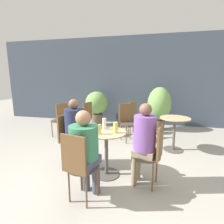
# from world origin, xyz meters

# --- Properties ---
(ground_plane) EXTENTS (20.00, 20.00, 0.00)m
(ground_plane) POSITION_xyz_m (0.00, 0.00, 0.00)
(ground_plane) COLOR #9E998E
(storefront_wall) EXTENTS (10.00, 0.06, 3.00)m
(storefront_wall) POSITION_xyz_m (0.00, 3.78, 1.50)
(storefront_wall) COLOR #3D4756
(storefront_wall) RESTS_ON ground_plane
(cafe_table_near) EXTENTS (0.65, 0.65, 0.75)m
(cafe_table_near) POSITION_xyz_m (0.06, 0.23, 0.52)
(cafe_table_near) COLOR #514C47
(cafe_table_near) RESTS_ON ground_plane
(cafe_table_far) EXTENTS (0.65, 0.65, 0.75)m
(cafe_table_far) POSITION_xyz_m (1.26, 1.57, 0.52)
(cafe_table_far) COLOR #514C47
(cafe_table_far) RESTS_ON ground_plane
(bistro_chair_0) EXTENTS (0.44, 0.42, 0.95)m
(bistro_chair_0) POSITION_xyz_m (-0.69, 0.39, 0.57)
(bistro_chair_0) COLOR #42382D
(bistro_chair_0) RESTS_ON ground_plane
(bistro_chair_1) EXTENTS (0.42, 0.44, 0.95)m
(bistro_chair_1) POSITION_xyz_m (-0.10, -0.52, 0.57)
(bistro_chair_1) COLOR #42382D
(bistro_chair_1) RESTS_ON ground_plane
(bistro_chair_2) EXTENTS (0.44, 0.42, 0.95)m
(bistro_chair_2) POSITION_xyz_m (0.81, 0.07, 0.57)
(bistro_chair_2) COLOR #42382D
(bistro_chair_2) RESTS_ON ground_plane
(bistro_chair_3) EXTENTS (0.46, 0.45, 0.95)m
(bistro_chair_3) POSITION_xyz_m (-1.62, 1.74, 0.57)
(bistro_chair_3) COLOR #42382D
(bistro_chair_3) RESTS_ON ground_plane
(bistro_chair_4) EXTENTS (0.47, 0.47, 0.95)m
(bistro_chair_4) POSITION_xyz_m (0.13, 1.98, 0.57)
(bistro_chair_4) COLOR #42382D
(bistro_chair_4) RESTS_ON ground_plane
(bistro_chair_5) EXTENTS (0.45, 0.43, 0.95)m
(bistro_chair_5) POSITION_xyz_m (-1.04, 2.06, 0.57)
(bistro_chair_5) COLOR #42382D
(bistro_chair_5) RESTS_ON ground_plane
(bistro_chair_6) EXTENTS (0.46, 0.45, 0.95)m
(bistro_chair_6) POSITION_xyz_m (0.14, 2.58, 0.57)
(bistro_chair_6) COLOR #42382D
(bistro_chair_6) RESTS_ON ground_plane
(seated_person_0) EXTENTS (0.37, 0.34, 1.25)m
(seated_person_0) POSITION_xyz_m (-0.54, 0.36, 0.74)
(seated_person_0) COLOR gray
(seated_person_0) RESTS_ON ground_plane
(seated_person_1) EXTENTS (0.39, 0.42, 1.21)m
(seated_person_1) POSITION_xyz_m (-0.07, -0.37, 0.72)
(seated_person_1) COLOR #42475B
(seated_person_1) RESTS_ON ground_plane
(seated_person_2) EXTENTS (0.36, 0.34, 1.26)m
(seated_person_2) POSITION_xyz_m (0.66, 0.11, 0.75)
(seated_person_2) COLOR gray
(seated_person_2) RESTS_ON ground_plane
(beer_glass_0) EXTENTS (0.07, 0.07, 0.15)m
(beer_glass_0) POSITION_xyz_m (-0.01, 0.09, 0.83)
(beer_glass_0) COLOR #DBC65B
(beer_glass_0) RESTS_ON cafe_table_near
(beer_glass_1) EXTENTS (0.07, 0.07, 0.17)m
(beer_glass_1) POSITION_xyz_m (0.22, 0.21, 0.84)
(beer_glass_1) COLOR #DBC65B
(beer_glass_1) RESTS_ON cafe_table_near
(beer_glass_2) EXTENTS (0.07, 0.07, 0.19)m
(beer_glass_2) POSITION_xyz_m (-0.01, 0.37, 0.85)
(beer_glass_2) COLOR silver
(beer_glass_2) RESTS_ON cafe_table_near
(potted_plant_0) EXTENTS (0.76, 0.76, 1.16)m
(potted_plant_0) POSITION_xyz_m (-1.09, 3.21, 0.70)
(potted_plant_0) COLOR brown
(potted_plant_0) RESTS_ON ground_plane
(potted_plant_1) EXTENTS (0.72, 0.72, 1.33)m
(potted_plant_1) POSITION_xyz_m (0.96, 3.14, 0.77)
(potted_plant_1) COLOR brown
(potted_plant_1) RESTS_ON ground_plane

